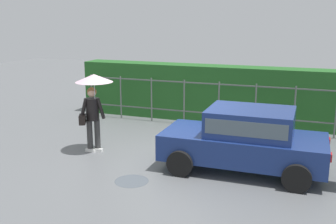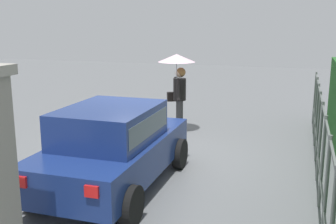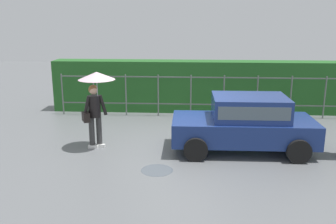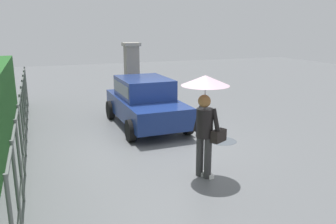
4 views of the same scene
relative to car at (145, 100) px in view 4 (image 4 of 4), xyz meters
The scene contains 6 objects.
ground_plane 1.78m from the car, behind, with size 40.00×40.00×0.00m, color slate.
car is the anchor object (origin of this frame).
pedestrian 4.03m from the car, behind, with size 0.96×0.96×2.08m.
gate_pillar 2.68m from the car, ahead, with size 0.60×0.60×2.42m.
fence_section 3.56m from the car, 104.00° to the left, with size 10.54×0.05×1.50m.
puddle_near 2.78m from the car, 145.91° to the right, with size 0.75×0.75×0.00m, color #4C545B.
Camera 4 is at (-8.28, 2.93, 3.02)m, focal length 36.68 mm.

